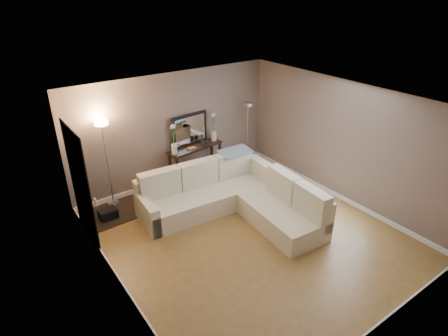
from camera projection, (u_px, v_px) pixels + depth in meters
floor at (248, 235)px, 7.16m from camera, size 5.00×5.50×0.01m
ceiling at (253, 102)px, 5.98m from camera, size 5.00×5.50×0.01m
wall_back at (174, 129)px, 8.57m from camera, size 5.00×0.02×2.60m
wall_front at (394, 260)px, 4.57m from camera, size 5.00×0.02×2.60m
wall_left at (112, 223)px, 5.26m from camera, size 0.02×5.50×2.60m
wall_right at (343, 142)px, 7.88m from camera, size 0.02×5.50×2.60m
baseboard_back at (178, 178)px, 9.12m from camera, size 5.00×0.03×0.10m
baseboard_front at (373, 330)px, 5.14m from camera, size 5.00×0.03×0.10m
baseboard_left at (125, 288)px, 5.84m from camera, size 0.03×5.50×0.10m
baseboard_right at (334, 194)px, 8.42m from camera, size 0.03×5.50×0.10m
doorway at (80, 186)px, 6.60m from camera, size 0.02×1.20×2.20m
switch_plate at (96, 202)px, 5.94m from camera, size 0.02×0.08×0.12m
sectional_sofa at (232, 196)px, 7.70m from camera, size 2.91×2.94×1.00m
throw_blanket at (235, 152)px, 8.19m from camera, size 0.73×0.44×0.10m
console_table at (193, 162)px, 8.91m from camera, size 1.42×0.53×0.85m
leaning_mirror at (190, 130)px, 8.75m from camera, size 0.98×0.15×0.77m
table_decor at (196, 147)px, 8.76m from camera, size 0.59×0.15×0.14m
flower_vase_left at (174, 142)px, 8.31m from camera, size 0.16×0.14×0.73m
flower_vase_right at (214, 129)px, 9.02m from camera, size 0.16×0.14×0.73m
floor_lamp_lit at (105, 147)px, 7.54m from camera, size 0.28×0.28×1.90m
floor_lamp_unlit at (248, 122)px, 9.32m from camera, size 0.28×0.28×1.69m
charcoal_rug at (116, 212)px, 7.82m from camera, size 1.28×0.98×0.02m
black_bag at (108, 214)px, 7.60m from camera, size 0.36×0.26×0.23m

